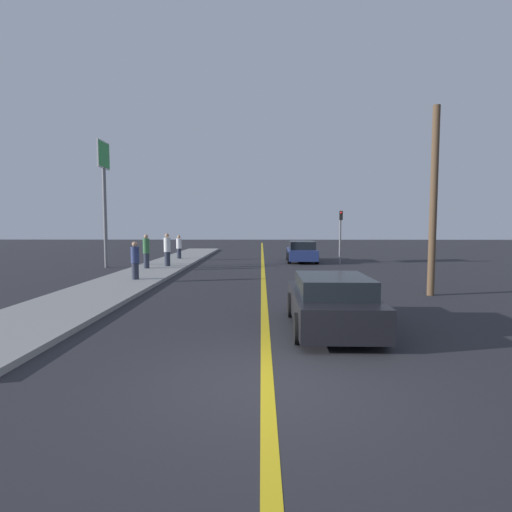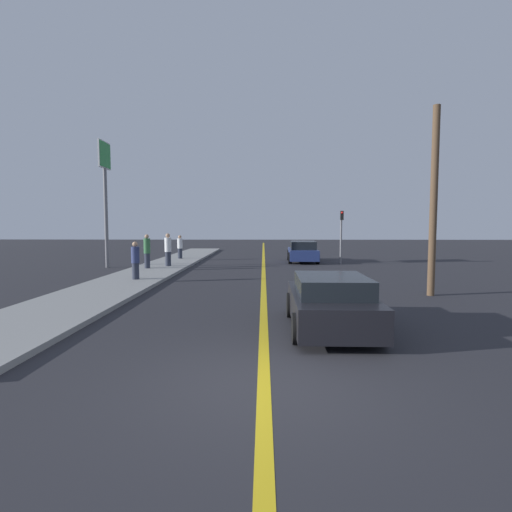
{
  "view_description": "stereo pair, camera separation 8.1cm",
  "coord_description": "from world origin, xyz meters",
  "px_view_note": "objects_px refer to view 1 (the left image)",
  "views": [
    {
      "loc": [
        -0.09,
        -5.77,
        2.39
      ],
      "look_at": [
        -0.29,
        9.41,
        1.21
      ],
      "focal_mm": 28.0,
      "sensor_mm": 36.0,
      "label": 1
    },
    {
      "loc": [
        -0.01,
        -5.77,
        2.39
      ],
      "look_at": [
        -0.29,
        9.41,
        1.21
      ],
      "focal_mm": 28.0,
      "sensor_mm": 36.0,
      "label": 2
    }
  ],
  "objects_px": {
    "pedestrian_near_curb": "(135,260)",
    "pedestrian_far_standing": "(167,250)",
    "pedestrian_by_sign": "(179,247)",
    "pedestrian_mid_group": "(146,251)",
    "utility_pole": "(434,202)",
    "roadside_sign": "(104,176)",
    "car_near_right_lane": "(332,303)",
    "traffic_light": "(340,231)",
    "car_ahead_center": "(302,252)"
  },
  "relations": [
    {
      "from": "car_ahead_center",
      "to": "pedestrian_mid_group",
      "type": "distance_m",
      "value": 10.08
    },
    {
      "from": "pedestrian_mid_group",
      "to": "traffic_light",
      "type": "height_order",
      "value": "traffic_light"
    },
    {
      "from": "car_near_right_lane",
      "to": "pedestrian_by_sign",
      "type": "distance_m",
      "value": 19.22
    },
    {
      "from": "pedestrian_far_standing",
      "to": "roadside_sign",
      "type": "xyz_separation_m",
      "value": [
        -3.52,
        0.33,
        4.05
      ]
    },
    {
      "from": "car_near_right_lane",
      "to": "utility_pole",
      "type": "relative_size",
      "value": 0.61
    },
    {
      "from": "pedestrian_near_curb",
      "to": "pedestrian_far_standing",
      "type": "xyz_separation_m",
      "value": [
        0.06,
        5.42,
        0.12
      ]
    },
    {
      "from": "car_ahead_center",
      "to": "pedestrian_mid_group",
      "type": "xyz_separation_m",
      "value": [
        -8.64,
        -5.18,
        0.37
      ]
    },
    {
      "from": "pedestrian_mid_group",
      "to": "pedestrian_by_sign",
      "type": "xyz_separation_m",
      "value": [
        0.44,
        6.13,
        -0.11
      ]
    },
    {
      "from": "pedestrian_near_curb",
      "to": "car_near_right_lane",
      "type": "bearing_deg",
      "value": -47.23
    },
    {
      "from": "car_ahead_center",
      "to": "pedestrian_mid_group",
      "type": "relative_size",
      "value": 2.42
    },
    {
      "from": "car_ahead_center",
      "to": "pedestrian_far_standing",
      "type": "height_order",
      "value": "pedestrian_far_standing"
    },
    {
      "from": "pedestrian_far_standing",
      "to": "pedestrian_by_sign",
      "type": "distance_m",
      "value": 5.01
    },
    {
      "from": "car_near_right_lane",
      "to": "traffic_light",
      "type": "bearing_deg",
      "value": 78.97
    },
    {
      "from": "pedestrian_near_curb",
      "to": "pedestrian_mid_group",
      "type": "bearing_deg",
      "value": 100.12
    },
    {
      "from": "roadside_sign",
      "to": "utility_pole",
      "type": "xyz_separation_m",
      "value": [
        14.47,
        -8.65,
        -1.92
      ]
    },
    {
      "from": "car_ahead_center",
      "to": "utility_pole",
      "type": "relative_size",
      "value": 0.68
    },
    {
      "from": "pedestrian_mid_group",
      "to": "roadside_sign",
      "type": "distance_m",
      "value": 5.09
    },
    {
      "from": "car_ahead_center",
      "to": "pedestrian_near_curb",
      "type": "bearing_deg",
      "value": -127.98
    },
    {
      "from": "pedestrian_by_sign",
      "to": "traffic_light",
      "type": "height_order",
      "value": "traffic_light"
    },
    {
      "from": "car_near_right_lane",
      "to": "pedestrian_far_standing",
      "type": "relative_size",
      "value": 2.13
    },
    {
      "from": "car_ahead_center",
      "to": "roadside_sign",
      "type": "height_order",
      "value": "roadside_sign"
    },
    {
      "from": "car_ahead_center",
      "to": "pedestrian_by_sign",
      "type": "xyz_separation_m",
      "value": [
        -8.2,
        0.95,
        0.27
      ]
    },
    {
      "from": "pedestrian_far_standing",
      "to": "utility_pole",
      "type": "xyz_separation_m",
      "value": [
        10.95,
        -8.32,
        2.12
      ]
    },
    {
      "from": "pedestrian_mid_group",
      "to": "pedestrian_by_sign",
      "type": "relative_size",
      "value": 1.13
    },
    {
      "from": "utility_pole",
      "to": "roadside_sign",
      "type": "bearing_deg",
      "value": 149.14
    },
    {
      "from": "pedestrian_mid_group",
      "to": "pedestrian_far_standing",
      "type": "height_order",
      "value": "pedestrian_far_standing"
    },
    {
      "from": "utility_pole",
      "to": "pedestrian_far_standing",
      "type": "bearing_deg",
      "value": 142.79
    },
    {
      "from": "car_near_right_lane",
      "to": "pedestrian_mid_group",
      "type": "relative_size",
      "value": 2.16
    },
    {
      "from": "traffic_light",
      "to": "roadside_sign",
      "type": "relative_size",
      "value": 0.46
    },
    {
      "from": "car_near_right_lane",
      "to": "pedestrian_mid_group",
      "type": "height_order",
      "value": "pedestrian_mid_group"
    },
    {
      "from": "pedestrian_near_curb",
      "to": "utility_pole",
      "type": "bearing_deg",
      "value": -14.72
    },
    {
      "from": "pedestrian_by_sign",
      "to": "roadside_sign",
      "type": "bearing_deg",
      "value": -123.92
    },
    {
      "from": "car_near_right_lane",
      "to": "roadside_sign",
      "type": "distance_m",
      "value": 17.31
    },
    {
      "from": "roadside_sign",
      "to": "utility_pole",
      "type": "relative_size",
      "value": 1.11
    },
    {
      "from": "pedestrian_mid_group",
      "to": "roadside_sign",
      "type": "height_order",
      "value": "roadside_sign"
    },
    {
      "from": "pedestrian_mid_group",
      "to": "roadside_sign",
      "type": "bearing_deg",
      "value": 151.29
    },
    {
      "from": "car_ahead_center",
      "to": "pedestrian_mid_group",
      "type": "bearing_deg",
      "value": -147.24
    },
    {
      "from": "pedestrian_near_curb",
      "to": "pedestrian_far_standing",
      "type": "height_order",
      "value": "pedestrian_far_standing"
    },
    {
      "from": "car_near_right_lane",
      "to": "utility_pole",
      "type": "bearing_deg",
      "value": 48.1
    },
    {
      "from": "car_ahead_center",
      "to": "roadside_sign",
      "type": "relative_size",
      "value": 0.61
    },
    {
      "from": "pedestrian_by_sign",
      "to": "utility_pole",
      "type": "bearing_deg",
      "value": -49.56
    },
    {
      "from": "pedestrian_mid_group",
      "to": "traffic_light",
      "type": "bearing_deg",
      "value": 18.72
    },
    {
      "from": "pedestrian_near_curb",
      "to": "pedestrian_far_standing",
      "type": "distance_m",
      "value": 5.42
    },
    {
      "from": "car_ahead_center",
      "to": "pedestrian_by_sign",
      "type": "height_order",
      "value": "pedestrian_by_sign"
    },
    {
      "from": "car_ahead_center",
      "to": "traffic_light",
      "type": "relative_size",
      "value": 1.32
    },
    {
      "from": "car_ahead_center",
      "to": "pedestrian_near_curb",
      "type": "relative_size",
      "value": 2.73
    },
    {
      "from": "car_near_right_lane",
      "to": "pedestrian_near_curb",
      "type": "bearing_deg",
      "value": 133.53
    },
    {
      "from": "pedestrian_by_sign",
      "to": "utility_pole",
      "type": "relative_size",
      "value": 0.25
    },
    {
      "from": "pedestrian_mid_group",
      "to": "pedestrian_far_standing",
      "type": "distance_m",
      "value": 1.41
    },
    {
      "from": "roadside_sign",
      "to": "pedestrian_near_curb",
      "type": "bearing_deg",
      "value": -59.0
    }
  ]
}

